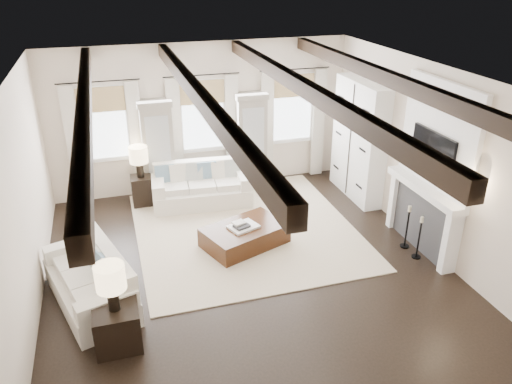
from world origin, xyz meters
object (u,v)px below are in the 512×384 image
object	(u,v)px
ottoman	(245,236)
side_table_front	(117,327)
sofa_left	(93,281)
sofa_back	(201,187)
side_table_back	(142,191)

from	to	relation	value
ottoman	side_table_front	world-z (taller)	side_table_front
sofa_left	ottoman	world-z (taller)	sofa_left
sofa_back	sofa_left	distance (m)	3.59
sofa_left	side_table_front	xyz separation A→B (m)	(0.29, -1.09, -0.05)
sofa_back	ottoman	bearing A→B (deg)	-78.30
sofa_left	side_table_front	distance (m)	1.13
sofa_back	ottoman	distance (m)	1.99
ottoman	side_table_back	xyz separation A→B (m)	(-1.60, 2.22, 0.13)
sofa_back	side_table_back	xyz separation A→B (m)	(-1.20, 0.28, -0.04)
sofa_back	ottoman	world-z (taller)	sofa_back
ottoman	sofa_back	bearing A→B (deg)	81.00
sofa_left	sofa_back	bearing A→B (deg)	52.15
sofa_back	ottoman	size ratio (longest dim) A/B	1.46
sofa_left	side_table_front	bearing A→B (deg)	-75.04
ottoman	side_table_front	bearing A→B (deg)	-160.05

